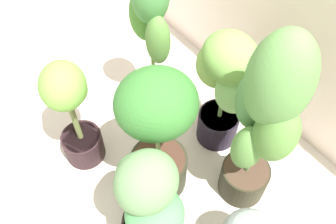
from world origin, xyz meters
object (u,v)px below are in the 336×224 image
(potted_plant_center, at_px, (156,129))
(potted_plant_back_center, at_px, (225,83))
(potted_plant_front_right, at_px, (149,207))
(potted_plant_back_left, at_px, (151,37))
(potted_plant_back_right, at_px, (264,121))
(potted_plant_front_left, at_px, (70,107))

(potted_plant_center, relative_size, potted_plant_back_center, 1.07)
(potted_plant_front_right, xyz_separation_m, potted_plant_back_left, (-0.60, 0.46, 0.14))
(potted_plant_back_left, bearing_deg, potted_plant_center, -34.32)
(potted_plant_back_left, bearing_deg, potted_plant_front_right, -37.55)
(potted_plant_back_right, distance_m, potted_plant_front_left, 0.83)
(potted_plant_front_left, bearing_deg, potted_plant_center, 29.46)
(potted_plant_center, relative_size, potted_plant_back_right, 0.75)
(potted_plant_center, relative_size, potted_plant_front_right, 1.11)
(potted_plant_center, distance_m, potted_plant_back_center, 0.39)
(potted_plant_front_right, bearing_deg, potted_plant_back_center, 111.73)
(potted_plant_back_center, bearing_deg, potted_plant_front_left, -120.26)
(potted_plant_back_center, relative_size, potted_plant_back_left, 0.77)
(potted_plant_front_right, bearing_deg, potted_plant_back_right, 81.95)
(potted_plant_front_right, xyz_separation_m, potted_plant_back_right, (0.07, 0.48, 0.21))
(potted_plant_back_right, relative_size, potted_plant_back_left, 1.11)
(potted_plant_back_center, bearing_deg, potted_plant_front_right, -68.27)
(potted_plant_back_right, bearing_deg, potted_plant_center, -136.40)
(potted_plant_center, height_order, potted_plant_front_left, potted_plant_center)
(potted_plant_back_center, distance_m, potted_plant_back_left, 0.39)
(potted_plant_center, bearing_deg, potted_plant_front_left, -150.54)
(potted_plant_back_right, bearing_deg, potted_plant_back_left, -178.57)
(potted_plant_back_center, bearing_deg, potted_plant_center, -87.73)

